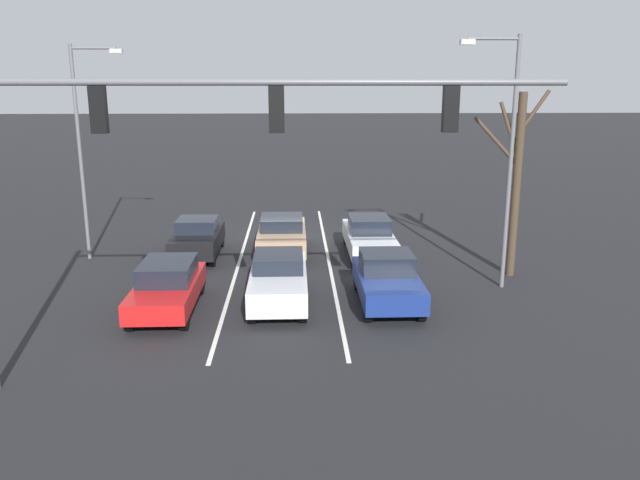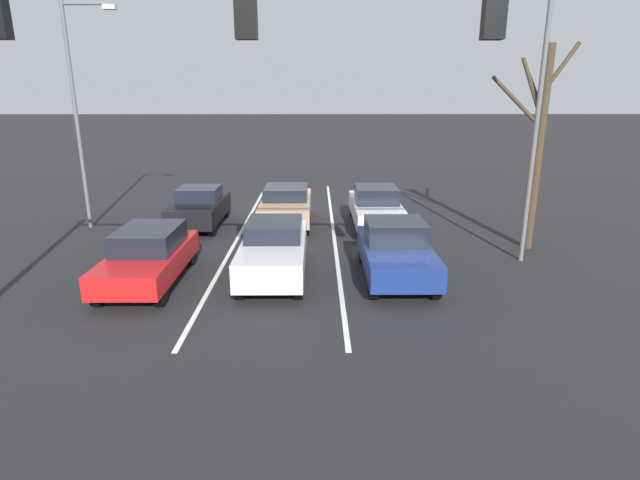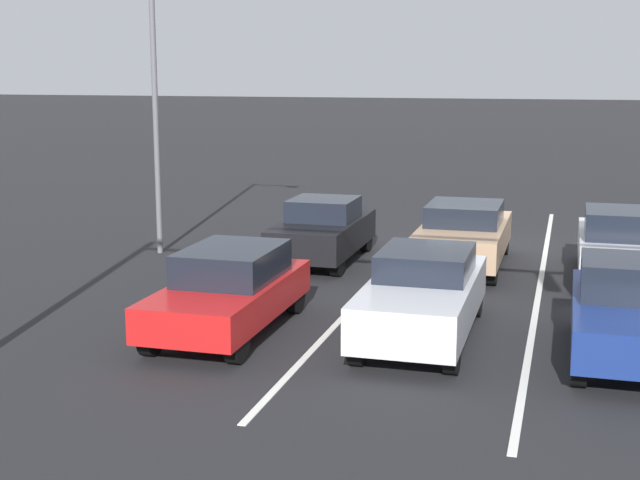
{
  "view_description": "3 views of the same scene",
  "coord_description": "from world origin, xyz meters",
  "px_view_note": "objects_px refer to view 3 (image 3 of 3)",
  "views": [
    {
      "loc": [
        -0.42,
        26.93,
        6.69
      ],
      "look_at": [
        -1.25,
        7.09,
        1.7
      ],
      "focal_mm": 35.0,
      "sensor_mm": 36.0,
      "label": 1
    },
    {
      "loc": [
        -1.1,
        21.7,
        4.91
      ],
      "look_at": [
        -1.19,
        8.52,
        1.09
      ],
      "focal_mm": 28.0,
      "sensor_mm": 36.0,
      "label": 2
    },
    {
      "loc": [
        -2.23,
        23.07,
        4.57
      ],
      "look_at": [
        1.49,
        9.88,
        1.94
      ],
      "focal_mm": 50.0,
      "sensor_mm": 36.0,
      "label": 3
    }
  ],
  "objects_px": {
    "car_silver_midlane_front": "(423,294)",
    "car_navy_leftlane_front": "(631,311)",
    "car_black_rightlane_second": "(323,230)",
    "car_white_leftlane_second": "(621,246)",
    "car_red_rightlane_front": "(229,289)",
    "car_tan_midlane_second": "(464,234)",
    "street_lamp_right_shoulder": "(162,65)"
  },
  "relations": [
    {
      "from": "car_black_rightlane_second",
      "to": "car_tan_midlane_second",
      "type": "distance_m",
      "value": 3.35
    },
    {
      "from": "car_navy_leftlane_front",
      "to": "car_black_rightlane_second",
      "type": "bearing_deg",
      "value": -40.89
    },
    {
      "from": "car_silver_midlane_front",
      "to": "car_navy_leftlane_front",
      "type": "bearing_deg",
      "value": 175.69
    },
    {
      "from": "car_black_rightlane_second",
      "to": "car_white_leftlane_second",
      "type": "xyz_separation_m",
      "value": [
        -6.81,
        0.2,
        0.03
      ]
    },
    {
      "from": "car_navy_leftlane_front",
      "to": "car_black_rightlane_second",
      "type": "relative_size",
      "value": 1.02
    },
    {
      "from": "car_white_leftlane_second",
      "to": "street_lamp_right_shoulder",
      "type": "height_order",
      "value": "street_lamp_right_shoulder"
    },
    {
      "from": "car_navy_leftlane_front",
      "to": "car_black_rightlane_second",
      "type": "height_order",
      "value": "car_navy_leftlane_front"
    },
    {
      "from": "car_navy_leftlane_front",
      "to": "car_red_rightlane_front",
      "type": "relative_size",
      "value": 0.96
    },
    {
      "from": "car_white_leftlane_second",
      "to": "car_tan_midlane_second",
      "type": "height_order",
      "value": "car_white_leftlane_second"
    },
    {
      "from": "car_black_rightlane_second",
      "to": "car_white_leftlane_second",
      "type": "relative_size",
      "value": 0.84
    },
    {
      "from": "car_black_rightlane_second",
      "to": "car_white_leftlane_second",
      "type": "bearing_deg",
      "value": 178.32
    },
    {
      "from": "car_white_leftlane_second",
      "to": "car_tan_midlane_second",
      "type": "relative_size",
      "value": 1.05
    },
    {
      "from": "car_red_rightlane_front",
      "to": "car_tan_midlane_second",
      "type": "bearing_deg",
      "value": -117.35
    },
    {
      "from": "car_red_rightlane_front",
      "to": "car_white_leftlane_second",
      "type": "height_order",
      "value": "car_white_leftlane_second"
    },
    {
      "from": "car_tan_midlane_second",
      "to": "street_lamp_right_shoulder",
      "type": "bearing_deg",
      "value": 3.82
    },
    {
      "from": "car_silver_midlane_front",
      "to": "car_black_rightlane_second",
      "type": "height_order",
      "value": "car_black_rightlane_second"
    },
    {
      "from": "car_navy_leftlane_front",
      "to": "car_silver_midlane_front",
      "type": "xyz_separation_m",
      "value": [
        3.38,
        -0.25,
        -0.01
      ]
    },
    {
      "from": "car_navy_leftlane_front",
      "to": "car_white_leftlane_second",
      "type": "relative_size",
      "value": 0.86
    },
    {
      "from": "street_lamp_right_shoulder",
      "to": "car_tan_midlane_second",
      "type": "bearing_deg",
      "value": -176.18
    },
    {
      "from": "car_navy_leftlane_front",
      "to": "car_red_rightlane_front",
      "type": "height_order",
      "value": "car_navy_leftlane_front"
    },
    {
      "from": "car_black_rightlane_second",
      "to": "car_silver_midlane_front",
      "type": "bearing_deg",
      "value": 120.97
    },
    {
      "from": "car_red_rightlane_front",
      "to": "street_lamp_right_shoulder",
      "type": "relative_size",
      "value": 0.52
    },
    {
      "from": "car_navy_leftlane_front",
      "to": "car_silver_midlane_front",
      "type": "relative_size",
      "value": 0.91
    },
    {
      "from": "car_navy_leftlane_front",
      "to": "car_tan_midlane_second",
      "type": "relative_size",
      "value": 0.9
    },
    {
      "from": "car_silver_midlane_front",
      "to": "car_tan_midlane_second",
      "type": "bearing_deg",
      "value": -89.98
    },
    {
      "from": "car_silver_midlane_front",
      "to": "car_black_rightlane_second",
      "type": "xyz_separation_m",
      "value": [
        3.34,
        -5.56,
        -0.02
      ]
    },
    {
      "from": "car_silver_midlane_front",
      "to": "car_white_leftlane_second",
      "type": "distance_m",
      "value": 6.39
    },
    {
      "from": "car_white_leftlane_second",
      "to": "car_red_rightlane_front",
      "type": "bearing_deg",
      "value": 40.98
    },
    {
      "from": "car_silver_midlane_front",
      "to": "car_red_rightlane_front",
      "type": "height_order",
      "value": "car_silver_midlane_front"
    },
    {
      "from": "car_black_rightlane_second",
      "to": "car_tan_midlane_second",
      "type": "xyz_separation_m",
      "value": [
        -3.33,
        -0.33,
        0.01
      ]
    },
    {
      "from": "car_black_rightlane_second",
      "to": "car_navy_leftlane_front",
      "type": "bearing_deg",
      "value": 139.11
    },
    {
      "from": "car_white_leftlane_second",
      "to": "car_black_rightlane_second",
      "type": "bearing_deg",
      "value": -1.68
    }
  ]
}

